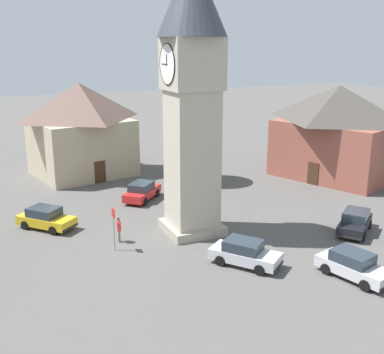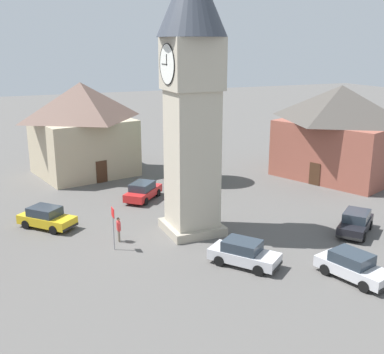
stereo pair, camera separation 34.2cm
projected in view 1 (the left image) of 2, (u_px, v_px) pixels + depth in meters
The scene contains 12 objects.
ground_plane at pixel (192, 231), 33.09m from camera, with size 200.00×200.00×0.00m, color #565451.
clock_tower at pixel (192, 76), 30.21m from camera, with size 4.49×4.49×18.31m.
car_blue_kerb at pixel (245, 253), 27.80m from camera, with size 4.31×3.82×1.53m.
car_silver_kerb at pixel (355, 222), 32.68m from camera, with size 3.83×4.31×1.53m.
car_red_corner at pixel (354, 265), 26.25m from camera, with size 4.42×2.68×1.53m.
car_white_side at pixel (46, 218), 33.38m from camera, with size 4.19×4.02×1.53m.
car_black_far at pixel (142, 191), 39.51m from camera, with size 4.15×4.06×1.53m.
pedestrian at pixel (119, 228), 31.00m from camera, with size 0.56×0.25×1.69m.
tree at pixel (195, 135), 43.97m from camera, with size 4.75×4.75×6.81m.
building_shop_left at pixel (336, 131), 45.45m from camera, with size 13.16×11.48×8.92m.
building_hall_far at pixel (81, 128), 46.50m from camera, with size 10.03×10.59×9.09m.
road_sign at pixel (114, 222), 29.51m from camera, with size 0.60×0.07×2.80m.
Camera 1 is at (-28.15, 12.58, 12.58)m, focal length 44.26 mm.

